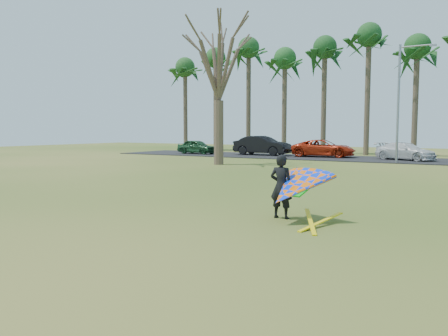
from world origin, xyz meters
The scene contains 16 objects.
ground centered at (0.00, 0.00, 0.00)m, with size 100.00×100.00×0.00m, color #234E11.
parking_strip centered at (0.00, 25.00, 0.03)m, with size 46.00×7.00×0.06m, color black.
palm_0 centered at (-22.00, 31.00, 9.17)m, with size 4.84×4.84×10.84m.
palm_1 centered at (-18.00, 31.00, 9.85)m, with size 4.84×4.84×11.54m.
palm_2 centered at (-14.00, 31.00, 10.52)m, with size 4.84×4.84×12.24m.
palm_3 centered at (-10.00, 31.00, 9.17)m, with size 4.84×4.84×10.84m.
palm_4 centered at (-6.00, 31.00, 9.85)m, with size 4.84×4.84×11.54m.
palm_5 centered at (-2.00, 31.00, 10.52)m, with size 4.84×4.84×12.24m.
palm_6 centered at (2.00, 31.00, 9.17)m, with size 4.84×4.84×10.84m.
bare_tree_left centered at (-8.00, 15.00, 6.92)m, with size 6.60×6.60×9.70m.
streetlight centered at (2.16, 22.00, 4.46)m, with size 2.28×0.18×8.00m.
car_0 centered at (-15.94, 24.25, 0.72)m, with size 1.55×3.85×1.31m, color #1B4525.
car_1 centered at (-9.77, 25.47, 0.91)m, with size 1.79×5.14×1.69m, color black.
car_2 centered at (-4.24, 25.59, 0.77)m, with size 2.36×5.12×1.42m, color #B6280E.
car_3 centered at (2.16, 25.02, 0.71)m, with size 1.81×4.45×1.29m, color silver.
kite_flyer centered at (2.89, 0.46, 0.85)m, with size 2.13×2.39×2.02m.
Camera 1 is at (6.83, -9.69, 2.28)m, focal length 35.00 mm.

